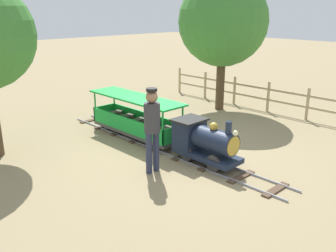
{
  "coord_description": "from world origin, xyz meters",
  "views": [
    {
      "loc": [
        5.23,
        5.31,
        2.97
      ],
      "look_at": [
        0.0,
        -0.1,
        0.55
      ],
      "focal_mm": 39.21,
      "sensor_mm": 36.0,
      "label": 1
    }
  ],
  "objects": [
    {
      "name": "ground_plane",
      "position": [
        0.0,
        0.0,
        0.0
      ],
      "size": [
        60.0,
        60.0,
        0.0
      ],
      "primitive_type": "plane",
      "color": "#8C7A56"
    },
    {
      "name": "track",
      "position": [
        0.0,
        -0.3,
        0.02
      ],
      "size": [
        0.69,
        6.4,
        0.04
      ],
      "color": "gray",
      "rests_on": "ground_plane"
    },
    {
      "name": "passenger_car",
      "position": [
        0.0,
        -1.2,
        0.42
      ],
      "size": [
        0.75,
        2.7,
        0.97
      ],
      "color": "#3F3F3F",
      "rests_on": "ground_plane"
    },
    {
      "name": "locomotive",
      "position": [
        0.0,
        0.92,
        0.48
      ],
      "size": [
        0.65,
        1.45,
        0.97
      ],
      "color": "#192338",
      "rests_on": "ground_plane"
    },
    {
      "name": "oak_tree_near",
      "position": [
        -3.53,
        -1.46,
        2.6
      ],
      "size": [
        2.59,
        2.59,
        3.91
      ],
      "color": "#4C3823",
      "rests_on": "ground_plane"
    },
    {
      "name": "fence_section",
      "position": [
        -4.37,
        -0.3,
        0.48
      ],
      "size": [
        0.08,
        7.48,
        0.9
      ],
      "color": "tan",
      "rests_on": "ground_plane"
    },
    {
      "name": "conductor_person",
      "position": [
        0.99,
        0.51,
        0.96
      ],
      "size": [
        0.3,
        0.3,
        1.62
      ],
      "color": "#282D47",
      "rests_on": "ground_plane"
    }
  ]
}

